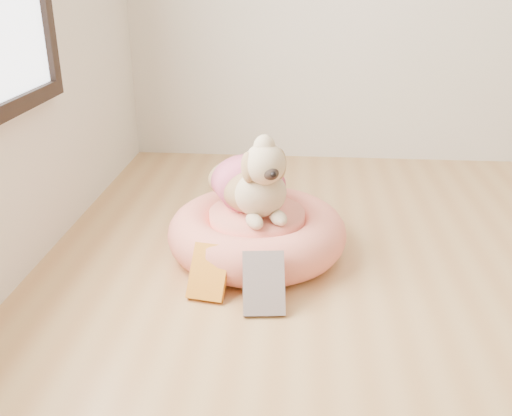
# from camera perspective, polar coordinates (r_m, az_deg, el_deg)

# --- Properties ---
(pet_bed) EXTENTS (0.76, 0.76, 0.19)m
(pet_bed) POSITION_cam_1_polar(r_m,az_deg,el_deg) (2.43, 0.10, -2.49)
(pet_bed) COLOR #FE7663
(pet_bed) RESTS_ON floor
(dog) EXTENTS (0.52, 0.60, 0.37)m
(dog) POSITION_cam_1_polar(r_m,az_deg,el_deg) (2.33, -0.36, 3.96)
(dog) COLOR brown
(dog) RESTS_ON pet_bed
(book_yellow) EXTENTS (0.16, 0.17, 0.18)m
(book_yellow) POSITION_cam_1_polar(r_m,az_deg,el_deg) (2.14, -4.74, -6.41)
(book_yellow) COLOR yellow
(book_yellow) RESTS_ON floor
(book_white) EXTENTS (0.17, 0.16, 0.20)m
(book_white) POSITION_cam_1_polar(r_m,az_deg,el_deg) (2.04, 0.78, -7.53)
(book_white) COLOR white
(book_white) RESTS_ON floor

